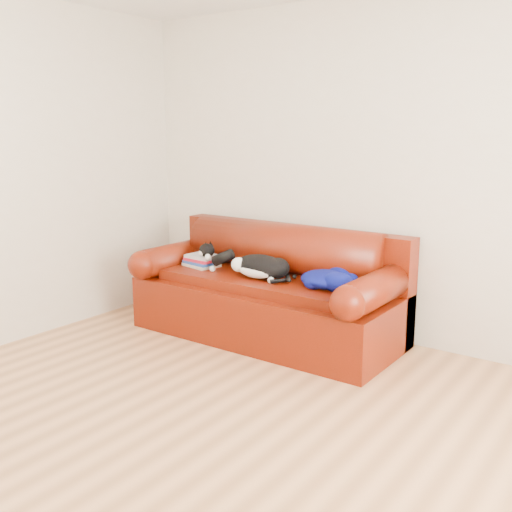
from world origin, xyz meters
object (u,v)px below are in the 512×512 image
Objects in this scene: cat at (260,267)px; blanket at (328,279)px; sofa_base at (267,308)px; book_stack at (202,261)px.

cat is 0.56m from blanket.
sofa_base is at bearing 177.94° from blanket.
cat reaches higher than blanket.
sofa_base is 0.65m from blanket.
book_stack is 0.66× the size of blanket.
cat reaches higher than book_stack.
blanket is (0.55, 0.08, -0.03)m from cat.
blanket reaches higher than book_stack.
cat is (0.01, -0.10, 0.35)m from sofa_base.
blanket reaches higher than sofa_base.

